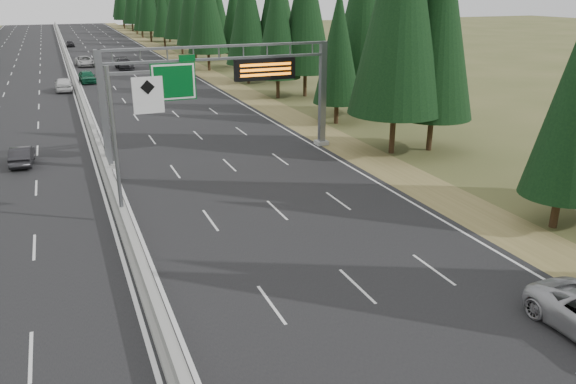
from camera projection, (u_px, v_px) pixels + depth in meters
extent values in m
cube|color=black|center=(73.00, 77.00, 76.97)|extent=(32.00, 260.00, 0.08)
cube|color=olive|center=(200.00, 70.00, 83.34)|extent=(3.60, 260.00, 0.06)
cube|color=gray|center=(73.00, 76.00, 76.90)|extent=(0.70, 260.00, 0.30)
cube|color=gray|center=(73.00, 73.00, 76.77)|extent=(0.30, 260.00, 0.60)
cube|color=slate|center=(104.00, 111.00, 36.64)|extent=(0.45, 0.45, 7.80)
cube|color=gray|center=(110.00, 166.00, 37.93)|extent=(0.90, 0.90, 0.30)
cube|color=slate|center=(322.00, 94.00, 42.31)|extent=(0.45, 0.45, 7.80)
cube|color=gray|center=(321.00, 142.00, 43.60)|extent=(0.90, 0.90, 0.30)
cube|color=slate|center=(219.00, 46.00, 38.17)|extent=(15.85, 0.35, 0.16)
cube|color=slate|center=(219.00, 59.00, 38.46)|extent=(15.85, 0.35, 0.16)
cube|color=#054C19|center=(174.00, 82.00, 37.53)|extent=(3.00, 0.10, 2.50)
cube|color=silver|center=(174.00, 82.00, 37.47)|extent=(2.85, 0.02, 2.35)
cube|color=#054C19|center=(187.00, 58.00, 37.37)|extent=(1.10, 0.10, 0.45)
cube|color=black|center=(265.00, 69.00, 39.64)|extent=(4.50, 0.40, 1.50)
cube|color=orange|center=(266.00, 65.00, 39.33)|extent=(3.80, 0.02, 0.18)
cube|color=orange|center=(266.00, 70.00, 39.45)|extent=(3.80, 0.02, 0.18)
cube|color=orange|center=(266.00, 75.00, 39.57)|extent=(3.80, 0.02, 0.18)
cylinder|color=slate|center=(115.00, 148.00, 27.79)|extent=(0.20, 0.20, 8.00)
cube|color=gray|center=(123.00, 220.00, 29.13)|extent=(0.50, 0.50, 0.20)
cube|color=slate|center=(129.00, 73.00, 26.92)|extent=(2.00, 0.15, 0.15)
cube|color=silver|center=(148.00, 95.00, 27.48)|extent=(1.50, 0.06, 1.80)
cylinder|color=black|center=(555.00, 211.00, 28.46)|extent=(0.40, 0.40, 1.76)
cone|color=black|center=(574.00, 103.00, 26.58)|extent=(3.96, 3.96, 9.25)
cylinder|color=black|center=(392.00, 133.00, 41.19)|extent=(0.40, 0.40, 3.01)
cylinder|color=black|center=(430.00, 134.00, 42.01)|extent=(0.40, 0.40, 2.54)
cone|color=black|center=(440.00, 23.00, 39.29)|extent=(5.72, 5.72, 13.35)
cylinder|color=black|center=(336.00, 113.00, 50.47)|extent=(0.40, 0.40, 1.89)
cone|color=black|center=(338.00, 46.00, 48.45)|extent=(4.25, 4.25, 9.91)
cylinder|color=black|center=(360.00, 100.00, 53.97)|extent=(0.40, 0.40, 2.76)
cone|color=black|center=(364.00, 6.00, 51.02)|extent=(6.22, 6.22, 14.51)
cylinder|color=black|center=(278.00, 88.00, 62.23)|extent=(0.40, 0.40, 2.24)
cone|color=black|center=(278.00, 22.00, 59.85)|extent=(5.03, 5.03, 11.74)
cylinder|color=black|center=(305.00, 84.00, 63.17)|extent=(0.40, 0.40, 2.67)
cone|color=black|center=(306.00, 6.00, 60.31)|extent=(6.01, 6.01, 14.03)
cylinder|color=black|center=(248.00, 74.00, 71.81)|extent=(0.40, 0.40, 2.48)
cone|color=black|center=(247.00, 10.00, 69.16)|extent=(5.57, 5.57, 13.00)
cylinder|color=black|center=(277.00, 71.00, 72.76)|extent=(0.40, 0.40, 2.72)
cone|color=black|center=(277.00, 2.00, 69.85)|extent=(6.13, 6.13, 14.31)
cylinder|color=black|center=(209.00, 62.00, 82.74)|extent=(0.40, 0.40, 2.62)
cone|color=black|center=(206.00, 3.00, 79.95)|extent=(5.89, 5.89, 13.74)
cylinder|color=black|center=(236.00, 60.00, 86.60)|extent=(0.40, 0.40, 2.24)
cone|color=black|center=(235.00, 12.00, 84.21)|extent=(5.04, 5.04, 11.76)
cylinder|color=black|center=(196.00, 53.00, 93.72)|extent=(0.40, 0.40, 2.70)
cone|color=black|center=(193.00, 0.00, 90.84)|extent=(6.08, 6.08, 14.18)
cylinder|color=black|center=(219.00, 53.00, 96.06)|extent=(0.40, 0.40, 2.17)
cone|color=black|center=(218.00, 12.00, 93.75)|extent=(4.87, 4.87, 11.37)
cylinder|color=black|center=(182.00, 46.00, 103.95)|extent=(0.40, 0.40, 2.85)
cylinder|color=black|center=(203.00, 46.00, 108.39)|extent=(0.40, 0.40, 2.16)
cone|color=black|center=(201.00, 9.00, 106.08)|extent=(4.86, 4.86, 11.34)
cylinder|color=black|center=(165.00, 42.00, 117.23)|extent=(0.40, 0.40, 2.06)
cone|color=black|center=(162.00, 9.00, 115.03)|extent=(4.63, 4.63, 10.80)
cylinder|color=black|center=(187.00, 39.00, 118.49)|extent=(0.40, 0.40, 2.99)
cylinder|color=black|center=(151.00, 36.00, 127.50)|extent=(0.40, 0.40, 2.50)
cone|color=black|center=(148.00, 0.00, 124.83)|extent=(5.63, 5.63, 13.14)
cylinder|color=black|center=(170.00, 36.00, 128.02)|extent=(0.40, 0.40, 2.34)
cone|color=black|center=(167.00, 3.00, 125.52)|extent=(5.28, 5.28, 12.31)
cylinder|color=black|center=(143.00, 34.00, 138.42)|extent=(0.40, 0.40, 1.82)
cone|color=black|center=(140.00, 10.00, 136.48)|extent=(4.09, 4.09, 9.54)
cylinder|color=black|center=(162.00, 32.00, 140.51)|extent=(0.40, 0.40, 2.43)
cone|color=black|center=(159.00, 0.00, 137.91)|extent=(5.48, 5.48, 12.78)
cylinder|color=black|center=(137.00, 29.00, 147.51)|extent=(0.40, 0.40, 2.95)
cylinder|color=black|center=(152.00, 30.00, 150.42)|extent=(0.40, 0.40, 1.78)
cone|color=black|center=(150.00, 9.00, 148.52)|extent=(4.01, 4.01, 9.35)
cylinder|color=black|center=(133.00, 27.00, 160.01)|extent=(0.40, 0.40, 2.03)
cone|color=black|center=(130.00, 4.00, 157.85)|extent=(4.56, 4.56, 10.64)
cylinder|color=black|center=(150.00, 26.00, 160.40)|extent=(0.40, 0.40, 2.83)
cylinder|color=black|center=(124.00, 24.00, 169.16)|extent=(0.40, 0.40, 2.65)
cylinder|color=black|center=(144.00, 24.00, 171.18)|extent=(0.40, 0.40, 2.22)
cone|color=black|center=(142.00, 0.00, 168.80)|extent=(5.00, 5.00, 11.67)
cylinder|color=black|center=(123.00, 22.00, 180.02)|extent=(0.40, 0.40, 2.83)
cylinder|color=black|center=(136.00, 22.00, 181.74)|extent=(0.40, 0.40, 2.47)
imported|color=#125235|center=(87.00, 76.00, 71.92)|extent=(2.16, 4.74, 1.58)
imported|color=#5B0D0E|center=(186.00, 71.00, 77.07)|extent=(2.00, 4.61, 1.48)
imported|color=black|center=(124.00, 64.00, 84.15)|extent=(2.58, 5.58, 1.58)
imported|color=#BBBBBB|center=(85.00, 61.00, 87.32)|extent=(2.81, 5.53, 1.50)
imported|color=black|center=(70.00, 44.00, 116.33)|extent=(1.59, 3.78, 1.28)
imported|color=black|center=(22.00, 155.00, 38.49)|extent=(1.57, 3.97, 1.29)
imported|color=silver|center=(64.00, 84.00, 65.97)|extent=(1.92, 4.75, 1.62)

